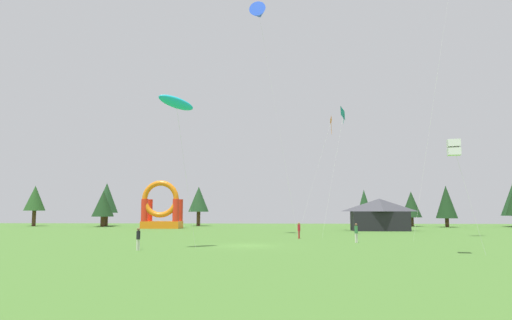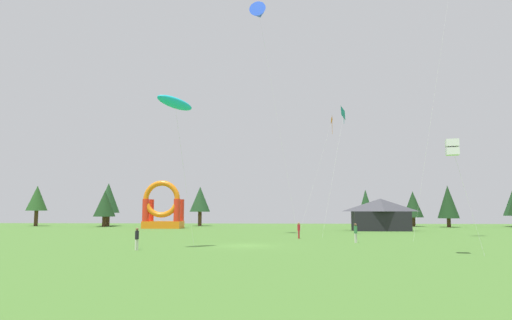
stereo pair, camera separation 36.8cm
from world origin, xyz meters
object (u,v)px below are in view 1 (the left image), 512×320
(person_far_side, at_px, (138,237))
(inflatable_red_slide, at_px, (161,211))
(kite_white_box, at_px, (454,148))
(festival_tent, at_px, (380,215))
(person_near_camera, at_px, (356,231))
(kite_teal_diamond, at_px, (344,114))
(person_left_edge, at_px, (299,229))
(kite_orange_diamond, at_px, (331,122))
(kite_blue_delta, at_px, (259,13))
(kite_cyan_parafoil, at_px, (176,103))

(person_far_side, distance_m, inflatable_red_slide, 39.38)
(kite_white_box, distance_m, inflatable_red_slide, 51.28)
(festival_tent, bearing_deg, person_near_camera, -107.20)
(kite_teal_diamond, bearing_deg, person_left_edge, -132.68)
(kite_orange_diamond, relative_size, person_left_edge, 9.71)
(kite_orange_diamond, distance_m, kite_white_box, 35.03)
(kite_teal_diamond, relative_size, inflatable_red_slide, 1.99)
(person_near_camera, xyz_separation_m, person_far_side, (-17.34, -8.45, -0.06))
(kite_teal_diamond, relative_size, person_far_side, 9.26)
(person_left_edge, distance_m, person_far_side, 18.70)
(kite_orange_diamond, xyz_separation_m, kite_blue_delta, (-9.94, -11.50, 11.31))
(person_left_edge, bearing_deg, person_far_side, -21.75)
(kite_cyan_parafoil, xyz_separation_m, kite_blue_delta, (5.70, 18.53, 15.55))
(kite_cyan_parafoil, xyz_separation_m, person_far_side, (-2.36, -1.14, -10.33))
(kite_teal_diamond, bearing_deg, person_near_camera, -94.33)
(person_near_camera, bearing_deg, kite_teal_diamond, -129.67)
(inflatable_red_slide, bearing_deg, festival_tent, -11.05)
(person_near_camera, xyz_separation_m, festival_tent, (7.30, 23.57, 1.23))
(kite_white_box, height_order, kite_blue_delta, kite_blue_delta)
(kite_cyan_parafoil, height_order, inflatable_red_slide, kite_cyan_parafoil)
(kite_blue_delta, bearing_deg, person_far_side, -112.29)
(person_near_camera, bearing_deg, person_left_edge, -83.73)
(kite_blue_delta, bearing_deg, kite_orange_diamond, 49.14)
(inflatable_red_slide, bearing_deg, person_far_side, -77.80)
(kite_white_box, relative_size, person_left_edge, 4.59)
(kite_orange_diamond, relative_size, person_near_camera, 9.34)
(person_left_edge, height_order, inflatable_red_slide, inflatable_red_slide)
(kite_orange_diamond, bearing_deg, festival_tent, 7.36)
(kite_blue_delta, xyz_separation_m, festival_tent, (16.57, 12.35, -24.59))
(kite_teal_diamond, distance_m, person_far_side, 30.37)
(kite_teal_diamond, xyz_separation_m, festival_tent, (6.40, 11.76, -12.09))
(person_far_side, height_order, festival_tent, festival_tent)
(kite_white_box, xyz_separation_m, kite_cyan_parafoil, (-19.75, 3.73, 4.19))
(kite_cyan_parafoil, xyz_separation_m, inflatable_red_slide, (-10.67, 37.32, -8.54))
(person_near_camera, distance_m, person_far_side, 19.29)
(person_far_side, height_order, inflatable_red_slide, inflatable_red_slide)
(kite_teal_diamond, bearing_deg, person_far_side, -131.98)
(kite_cyan_parafoil, relative_size, person_left_edge, 7.23)
(kite_teal_diamond, height_order, person_left_edge, kite_teal_diamond)
(inflatable_red_slide, bearing_deg, kite_cyan_parafoil, -74.04)
(kite_cyan_parafoil, bearing_deg, kite_teal_diamond, 50.31)
(kite_cyan_parafoil, relative_size, kite_blue_delta, 0.43)
(kite_cyan_parafoil, xyz_separation_m, person_left_edge, (10.07, 12.84, -10.31))
(person_far_side, distance_m, festival_tent, 40.42)
(kite_blue_delta, distance_m, inflatable_red_slide, 34.66)
(kite_cyan_parafoil, xyz_separation_m, festival_tent, (22.28, 30.89, -9.04))
(kite_blue_delta, height_order, person_near_camera, kite_blue_delta)
(person_far_side, bearing_deg, kite_white_box, 122.27)
(kite_white_box, height_order, festival_tent, kite_white_box)
(person_near_camera, bearing_deg, kite_orange_diamond, -127.02)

